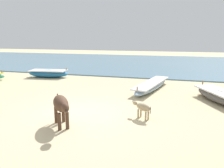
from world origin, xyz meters
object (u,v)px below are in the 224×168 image
(fishing_boat_2, at_px, (48,73))
(fishing_boat_4, at_px, (221,96))
(calf_near_dun, at_px, (143,108))
(fishing_boat_1, at_px, (152,85))
(cow_adult_dark, at_px, (61,105))

(fishing_boat_2, relative_size, fishing_boat_4, 0.91)
(fishing_boat_2, distance_m, calf_near_dun, 10.39)
(fishing_boat_1, relative_size, fishing_boat_4, 1.45)
(fishing_boat_2, xyz_separation_m, fishing_boat_4, (11.20, -3.53, -0.02))
(cow_adult_dark, bearing_deg, calf_near_dun, 81.91)
(fishing_boat_1, bearing_deg, cow_adult_dark, -8.32)
(cow_adult_dark, bearing_deg, fishing_boat_1, 120.54)
(fishing_boat_2, distance_m, cow_adult_dark, 9.81)
(fishing_boat_2, height_order, calf_near_dun, fishing_boat_2)
(fishing_boat_1, xyz_separation_m, calf_near_dun, (0.16, -4.79, 0.19))
(fishing_boat_4, relative_size, cow_adult_dark, 2.44)
(fishing_boat_1, height_order, fishing_boat_2, fishing_boat_2)
(calf_near_dun, bearing_deg, cow_adult_dark, 66.04)
(fishing_boat_2, relative_size, cow_adult_dark, 2.22)
(fishing_boat_1, xyz_separation_m, fishing_boat_4, (3.33, -1.72, 0.05))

